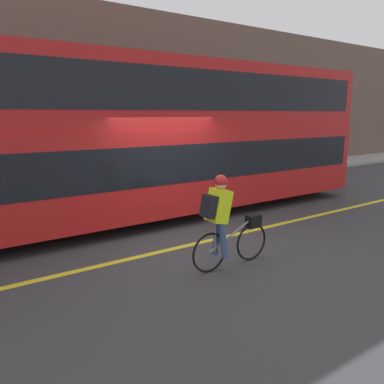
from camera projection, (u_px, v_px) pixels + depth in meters
name	position (u px, v px, depth m)	size (l,w,h in m)	color
ground_plane	(188.00, 242.00, 7.63)	(80.00, 80.00, 0.00)	#38383A
road_center_line	(193.00, 244.00, 7.50)	(50.00, 0.14, 0.01)	yellow
sidewalk_curb	(90.00, 191.00, 12.36)	(60.00, 2.14, 0.15)	gray
building_facade	(73.00, 96.00, 12.72)	(60.00, 0.30, 6.32)	brown
bus	(164.00, 133.00, 9.22)	(11.76, 2.42, 3.80)	black
cyclist_on_bike	(224.00, 219.00, 6.18)	(1.61, 0.32, 1.61)	black
trash_bin	(145.00, 170.00, 13.24)	(0.52, 0.52, 0.96)	#262628
street_sign_post	(126.00, 146.00, 12.69)	(0.36, 0.09, 2.41)	#59595B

